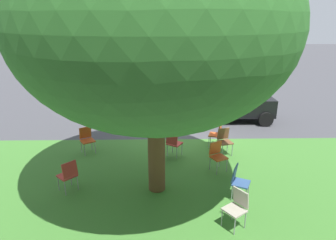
% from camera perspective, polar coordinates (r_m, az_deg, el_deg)
% --- Properties ---
extents(ground, '(80.00, 80.00, 0.00)m').
position_cam_1_polar(ground, '(11.39, 2.48, -3.30)').
color(ground, '#424247').
extents(grass_verge, '(48.00, 6.00, 0.01)m').
position_cam_1_polar(grass_verge, '(8.52, 3.82, -11.53)').
color(grass_verge, '#3D752D').
rests_on(grass_verge, ground).
extents(street_tree, '(6.28, 6.28, 6.43)m').
position_cam_1_polar(street_tree, '(6.94, -2.54, 17.15)').
color(street_tree, brown).
rests_on(street_tree, ground).
extents(chair_0, '(0.58, 0.58, 0.88)m').
position_cam_1_polar(chair_0, '(6.81, 13.00, -15.65)').
color(chair_0, '#ADA393').
rests_on(chair_0, ground).
extents(chair_1, '(0.57, 0.58, 0.88)m').
position_cam_1_polar(chair_1, '(10.32, -15.25, -3.33)').
color(chair_1, '#C64C1E').
rests_on(chair_1, ground).
extents(chair_2, '(0.59, 0.59, 0.88)m').
position_cam_1_polar(chair_2, '(8.22, -18.50, -9.71)').
color(chair_2, '#B7332D').
rests_on(chair_2, ground).
extents(chair_3, '(0.57, 0.58, 0.88)m').
position_cam_1_polar(chair_3, '(9.65, 1.06, -4.22)').
color(chair_3, '#B7332D').
rests_on(chair_3, ground).
extents(chair_4, '(0.56, 0.56, 0.88)m').
position_cam_1_polar(chair_4, '(8.95, 9.40, -6.44)').
color(chair_4, '#C64C1E').
rests_on(chair_4, ground).
extents(chair_5, '(0.53, 0.52, 0.88)m').
position_cam_1_polar(chair_5, '(10.53, 9.35, -2.44)').
color(chair_5, '#C64C1E').
rests_on(chair_5, ground).
extents(chair_6, '(0.51, 0.52, 0.88)m').
position_cam_1_polar(chair_6, '(10.03, 10.71, -3.64)').
color(chair_6, brown).
rests_on(chair_6, ground).
extents(chair_7, '(0.56, 0.55, 0.88)m').
position_cam_1_polar(chair_7, '(7.75, 13.29, -11.03)').
color(chair_7, '#335184').
rests_on(chair_7, ground).
extents(parked_car, '(3.70, 1.92, 1.65)m').
position_cam_1_polar(parked_car, '(13.32, 11.69, 3.48)').
color(parked_car, black).
rests_on(parked_car, ground).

